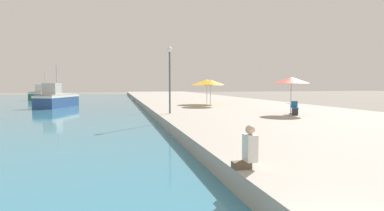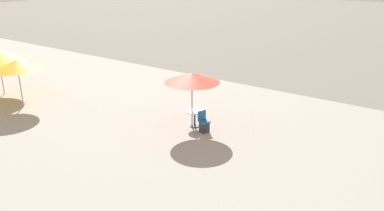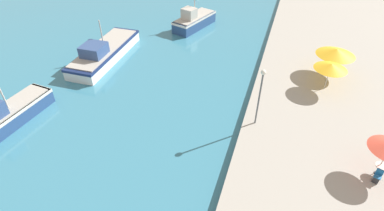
% 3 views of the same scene
% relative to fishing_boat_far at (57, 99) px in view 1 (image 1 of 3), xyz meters
% --- Properties ---
extents(quay_promenade, '(16.00, 90.00, 0.61)m').
position_rel_fishing_boat_far_xyz_m(quay_promenade, '(17.31, 2.38, -0.67)').
color(quay_promenade, '#A39E93').
rests_on(quay_promenade, ground_plane).
extents(fishing_boat_far, '(4.06, 6.69, 4.77)m').
position_rel_fishing_boat_far_xyz_m(fishing_boat_far, '(0.00, 0.00, 0.00)').
color(fishing_boat_far, navy).
rests_on(fishing_boat_far, water_basin).
extents(fishing_boat_distant, '(4.19, 6.77, 4.50)m').
position_rel_fishing_boat_far_xyz_m(fishing_boat_distant, '(-5.15, 18.50, -0.05)').
color(fishing_boat_distant, '#33705B').
rests_on(fishing_boat_distant, water_basin).
extents(cafe_umbrella_pink, '(2.42, 2.42, 2.50)m').
position_rel_fishing_boat_far_xyz_m(cafe_umbrella_pink, '(18.09, -18.67, 1.92)').
color(cafe_umbrella_pink, '#B7B7B7').
rests_on(cafe_umbrella_pink, quay_promenade).
extents(cafe_umbrella_white, '(2.68, 2.68, 2.43)m').
position_rel_fishing_boat_far_xyz_m(cafe_umbrella_white, '(15.12, -10.01, 1.83)').
color(cafe_umbrella_white, '#B7B7B7').
rests_on(cafe_umbrella_white, quay_promenade).
extents(cafe_umbrella_striped, '(3.38, 3.38, 2.52)m').
position_rel_fishing_boat_far_xyz_m(cafe_umbrella_striped, '(15.62, -7.23, 1.85)').
color(cafe_umbrella_striped, '#B7B7B7').
rests_on(cafe_umbrella_striped, quay_promenade).
extents(cafe_table, '(0.80, 0.80, 0.74)m').
position_rel_fishing_boat_far_xyz_m(cafe_table, '(18.17, -18.76, 0.17)').
color(cafe_table, '#333338').
rests_on(cafe_table, quay_promenade).
extents(cafe_chair_left, '(0.53, 0.54, 0.91)m').
position_rel_fishing_boat_far_xyz_m(cafe_chair_left, '(17.91, -19.44, -0.04)').
color(cafe_chair_left, '#2D2D33').
rests_on(cafe_chair_left, quay_promenade).
extents(person_at_quay, '(0.56, 0.36, 1.04)m').
position_rel_fishing_boat_far_xyz_m(person_at_quay, '(9.70, -30.14, 0.09)').
color(person_at_quay, brown).
rests_on(person_at_quay, quay_promenade).
extents(lamppost, '(0.36, 0.36, 4.56)m').
position_rel_fishing_boat_far_xyz_m(lamppost, '(10.18, -16.38, 2.73)').
color(lamppost, '#565B60').
rests_on(lamppost, quay_promenade).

